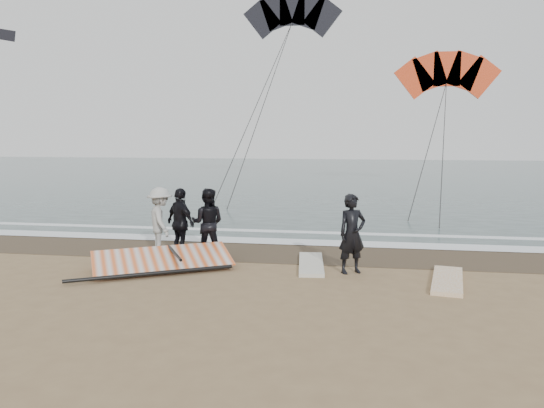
{
  "coord_description": "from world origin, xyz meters",
  "views": [
    {
      "loc": [
        1.97,
        -10.3,
        3.4
      ],
      "look_at": [
        -0.15,
        3.0,
        1.6
      ],
      "focal_mm": 35.0,
      "sensor_mm": 36.0,
      "label": 1
    }
  ],
  "objects_px": {
    "board_cream": "(311,264)",
    "sail_rig": "(163,261)",
    "man_main": "(352,234)",
    "board_white": "(448,280)"
  },
  "relations": [
    {
      "from": "board_cream",
      "to": "sail_rig",
      "type": "relative_size",
      "value": 0.64
    },
    {
      "from": "man_main",
      "to": "sail_rig",
      "type": "xyz_separation_m",
      "value": [
        -4.73,
        -0.31,
        -0.78
      ]
    },
    {
      "from": "man_main",
      "to": "board_white",
      "type": "relative_size",
      "value": 0.83
    },
    {
      "from": "board_cream",
      "to": "sail_rig",
      "type": "distance_m",
      "value": 3.8
    },
    {
      "from": "board_white",
      "to": "sail_rig",
      "type": "bearing_deg",
      "value": -171.5
    },
    {
      "from": "sail_rig",
      "to": "board_cream",
      "type": "bearing_deg",
      "value": 12.9
    },
    {
      "from": "board_cream",
      "to": "sail_rig",
      "type": "height_order",
      "value": "sail_rig"
    },
    {
      "from": "man_main",
      "to": "sail_rig",
      "type": "distance_m",
      "value": 4.81
    },
    {
      "from": "sail_rig",
      "to": "board_white",
      "type": "bearing_deg",
      "value": -1.54
    },
    {
      "from": "board_white",
      "to": "sail_rig",
      "type": "xyz_separation_m",
      "value": [
        -6.93,
        0.19,
        0.15
      ]
    }
  ]
}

